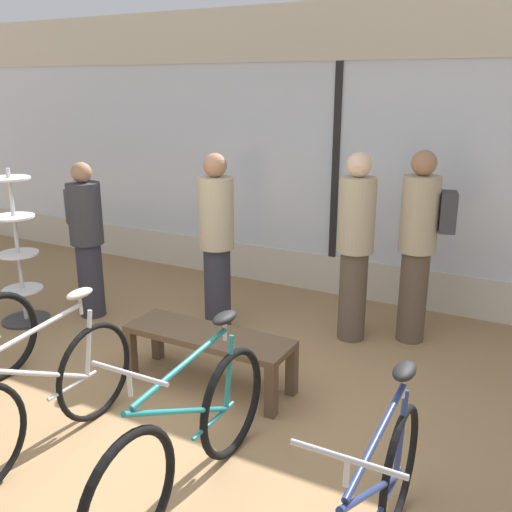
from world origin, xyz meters
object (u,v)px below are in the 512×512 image
Objects in this scene: accessory_rack at (19,261)px; customer_mid_floor at (355,244)px; bicycle_left at (43,397)px; bicycle_right at (189,438)px; display_bench at (208,342)px; customer_near_rack at (419,241)px; customer_by_window at (217,241)px; customer_near_bench at (86,235)px.

customer_mid_floor reaches higher than accessory_rack.
bicycle_right is at bearing 4.29° from bicycle_left.
accessory_rack reaches higher than bicycle_left.
accessory_rack is at bearing 175.24° from display_bench.
customer_near_rack is 1.03× the size of customer_by_window.
customer_mid_floor is at bearing 21.22° from accessory_rack.
customer_near_rack is at bearing 24.52° from customer_mid_floor.
bicycle_left is at bearing -110.26° from display_bench.
customer_near_rack is (3.64, 1.45, 0.32)m from accessory_rack.
accessory_rack is at bearing 155.45° from bicycle_right.
customer_mid_floor is (0.72, 1.41, 0.57)m from display_bench.
customer_near_rack is 3.31m from customer_near_bench.
customer_near_bench is (-2.53, 1.84, 0.47)m from bicycle_right.
bicycle_right reaches higher than display_bench.
bicycle_right is 2.95m from customer_near_rack.
bicycle_left is 0.97× the size of customer_by_window.
customer_by_window reaches higher than bicycle_right.
customer_mid_floor is (1.19, 2.67, 0.54)m from bicycle_left.
customer_by_window is 1.31m from customer_mid_floor.
display_bench is 2.08m from customer_near_bench.
customer_mid_floor reaches higher than bicycle_left.
customer_by_window is (-0.50, 0.95, 0.56)m from display_bench.
customer_mid_floor reaches higher than customer_by_window.
customer_by_window is 1.43m from customer_near_bench.
customer_near_bench is (-1.90, 0.66, 0.50)m from display_bench.
display_bench is 0.80× the size of customer_by_window.
customer_by_window is at bearing 117.92° from display_bench.
accessory_rack reaches higher than display_bench.
customer_by_window is (-1.13, 2.13, 0.53)m from bicycle_right.
customer_near_bench is at bearing 143.97° from bicycle_right.
customer_near_rack is 1.89m from customer_by_window.
bicycle_right is (1.09, 0.08, -0.00)m from bicycle_left.
accessory_rack is at bearing 142.77° from bicycle_left.
customer_near_rack is at bearing 59.41° from bicycle_left.
bicycle_right is 2.64m from customer_mid_floor.
customer_mid_floor is (0.09, 2.58, 0.55)m from bicycle_right.
customer_near_bench reaches higher than bicycle_left.
accessory_rack is (-1.92, 1.46, 0.25)m from bicycle_left.
customer_near_rack is at bearing 77.54° from bicycle_right.
customer_mid_floor is (1.23, 0.46, 0.02)m from customer_by_window.
bicycle_right is 1.10× the size of accessory_rack.
customer_near_bench is at bearing 43.87° from accessory_rack.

